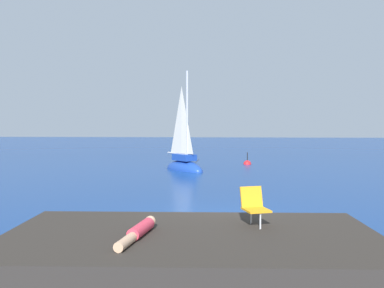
# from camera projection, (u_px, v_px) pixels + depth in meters

# --- Properties ---
(ground_plane) EXTENTS (160.00, 160.00, 0.00)m
(ground_plane) POSITION_uv_depth(u_px,v_px,m) (219.00, 222.00, 11.61)
(ground_plane) COLOR navy
(shore_ledge) EXTENTS (7.50, 4.13, 0.71)m
(shore_ledge) POSITION_uv_depth(u_px,v_px,m) (192.00, 251.00, 7.78)
(shore_ledge) COLOR #2D2823
(shore_ledge) RESTS_ON ground
(boulder_seaward) EXTENTS (1.37, 1.05, 0.88)m
(boulder_seaward) POSITION_uv_depth(u_px,v_px,m) (205.00, 237.00, 10.02)
(boulder_seaward) COLOR #292823
(boulder_seaward) RESTS_ON ground
(boulder_inland) EXTENTS (1.13, 1.36, 0.76)m
(boulder_inland) POSITION_uv_depth(u_px,v_px,m) (248.00, 245.00, 9.37)
(boulder_inland) COLOR #272720
(boulder_inland) RESTS_ON ground
(sailboat_near) EXTENTS (3.21, 3.49, 6.74)m
(sailboat_near) POSITION_uv_depth(u_px,v_px,m) (184.00, 164.00, 24.91)
(sailboat_near) COLOR #193D99
(sailboat_near) RESTS_ON ground
(person_sunbather) EXTENTS (0.44, 1.76, 0.25)m
(person_sunbather) POSITION_uv_depth(u_px,v_px,m) (139.00, 231.00, 7.50)
(person_sunbather) COLOR #DB384C
(person_sunbather) RESTS_ON shore_ledge
(beach_chair) EXTENTS (0.65, 0.72, 0.80)m
(beach_chair) POSITION_uv_depth(u_px,v_px,m) (254.00, 204.00, 8.37)
(beach_chair) COLOR orange
(beach_chair) RESTS_ON shore_ledge
(marker_buoy) EXTENTS (0.56, 0.56, 1.13)m
(marker_buoy) POSITION_uv_depth(u_px,v_px,m) (247.00, 164.00, 28.63)
(marker_buoy) COLOR red
(marker_buoy) RESTS_ON ground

